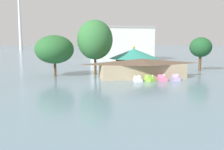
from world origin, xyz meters
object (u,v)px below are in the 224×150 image
pedal_boat_lime (150,79)px  shoreline_tree_mid (95,40)px  background_building_block (121,43)px  pedal_boat_white (138,79)px  shoreline_tree_right (201,47)px  pedal_boat_lavender (176,78)px  pedal_boat_pink (162,78)px  boathouse (142,68)px  shoreline_tree_tall_left (54,49)px  green_roof_pavilion (134,59)px

pedal_boat_lime → shoreline_tree_mid: shoreline_tree_mid is taller
shoreline_tree_mid → background_building_block: (18.84, 53.46, -0.96)m
pedal_boat_white → shoreline_tree_mid: bearing=-148.7°
shoreline_tree_right → background_building_block: (-12.51, 49.96, 1.09)m
pedal_boat_lavender → pedal_boat_pink: bearing=-83.5°
shoreline_tree_mid → pedal_boat_lime: bearing=-50.3°
pedal_boat_pink → boathouse: size_ratio=0.13×
pedal_boat_white → background_building_block: background_building_block is taller
shoreline_tree_tall_left → pedal_boat_lavender: bearing=-23.9°
pedal_boat_white → pedal_boat_pink: bearing=87.8°
pedal_boat_white → boathouse: bearing=153.9°
background_building_block → pedal_boat_white: bearing=-99.7°
pedal_boat_lavender → shoreline_tree_mid: size_ratio=0.19×
pedal_boat_lavender → boathouse: boathouse is taller
pedal_boat_lime → green_roof_pavilion: green_roof_pavilion is taller
pedal_boat_pink → background_building_block: (5.84, 65.78, 7.40)m
pedal_boat_pink → pedal_boat_lavender: size_ratio=1.07×
green_roof_pavilion → shoreline_tree_right: bearing=3.0°
green_roof_pavilion → shoreline_tree_tall_left: (-20.84, -3.41, 2.75)m
pedal_boat_lime → background_building_block: bearing=154.7°
pedal_boat_pink → green_roof_pavilion: (-2.13, 14.74, 3.26)m
pedal_boat_lavender → background_building_block: background_building_block is taller
shoreline_tree_tall_left → shoreline_tree_mid: 10.28m
boathouse → pedal_boat_pink: bearing=-62.7°
boathouse → background_building_block: bearing=81.8°
shoreline_tree_right → shoreline_tree_mid: bearing=-173.6°
pedal_boat_white → green_roof_pavilion: green_roof_pavilion is taller
pedal_boat_lime → boathouse: size_ratio=0.14×
green_roof_pavilion → pedal_boat_lime: bearing=-92.6°
shoreline_tree_right → shoreline_tree_tall_left: bearing=-173.8°
shoreline_tree_tall_left → shoreline_tree_right: (41.31, 4.50, 0.29)m
boathouse → shoreline_tree_tall_left: shoreline_tree_tall_left is taller
pedal_boat_lavender → shoreline_tree_right: bearing=146.5°
green_roof_pavilion → background_building_block: background_building_block is taller
pedal_boat_lavender → shoreline_tree_right: (15.27, 16.02, 6.28)m
pedal_boat_pink → background_building_block: background_building_block is taller
pedal_boat_white → shoreline_tree_tall_left: (-17.56, 11.19, 6.07)m
pedal_boat_pink → green_roof_pavilion: bearing=-169.2°
pedal_boat_white → pedal_boat_pink: size_ratio=0.89×
shoreline_tree_tall_left → shoreline_tree_mid: bearing=5.7°
shoreline_tree_right → pedal_boat_white: bearing=-146.6°
pedal_boat_lime → background_building_block: background_building_block is taller
shoreline_tree_tall_left → shoreline_tree_right: shoreline_tree_tall_left is taller
shoreline_tree_right → boathouse: bearing=-154.1°
shoreline_tree_tall_left → shoreline_tree_right: 41.55m
shoreline_tree_tall_left → shoreline_tree_mid: shoreline_tree_mid is taller
shoreline_tree_mid → pedal_boat_lavender: bearing=-37.9°
pedal_boat_lime → background_building_block: size_ratio=0.10×
boathouse → shoreline_tree_mid: shoreline_tree_mid is taller
pedal_boat_pink → shoreline_tree_mid: 19.76m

